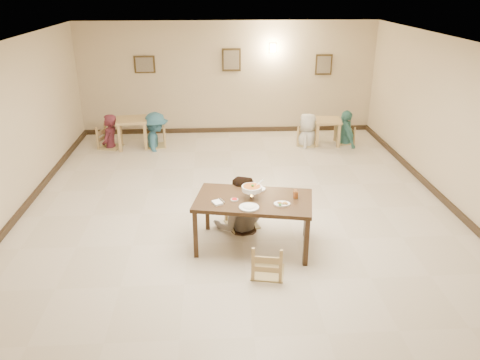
{
  "coord_description": "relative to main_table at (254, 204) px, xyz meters",
  "views": [
    {
      "loc": [
        -0.43,
        -7.73,
        3.93
      ],
      "look_at": [
        -0.0,
        -0.58,
        0.88
      ],
      "focal_mm": 35.0,
      "sensor_mm": 36.0,
      "label": 1
    }
  ],
  "objects": [
    {
      "name": "curry_warmer",
      "position": [
        -0.03,
        0.03,
        0.25
      ],
      "size": [
        0.35,
        0.31,
        0.28
      ],
      "color": "silver",
      "rests_on": "main_table"
    },
    {
      "name": "bg_table_right",
      "position": [
        2.35,
        5.0,
        -0.23
      ],
      "size": [
        0.73,
        0.73,
        0.66
      ],
      "rotation": [
        0.0,
        0.0,
        -0.1
      ],
      "color": "tan",
      "rests_on": "floor"
    },
    {
      "name": "rice_plate_near",
      "position": [
        -0.1,
        -0.31,
        0.1
      ],
      "size": [
        0.3,
        0.3,
        0.07
      ],
      "color": "white",
      "rests_on": "main_table"
    },
    {
      "name": "wall_sconce",
      "position": [
        1.03,
        6.19,
        1.54
      ],
      "size": [
        0.16,
        0.05,
        0.22
      ],
      "primitive_type": "cube",
      "color": "#FFD88C",
      "rests_on": "wall_back"
    },
    {
      "name": "bg_table_left",
      "position": [
        -2.65,
        5.05,
        -0.15
      ],
      "size": [
        0.84,
        0.84,
        0.75
      ],
      "rotation": [
        0.0,
        0.0,
        0.14
      ],
      "color": "tan",
      "rests_on": "floor"
    },
    {
      "name": "chair_near",
      "position": [
        0.15,
        -0.78,
        -0.26
      ],
      "size": [
        0.47,
        0.47,
        1.0
      ],
      "rotation": [
        0.0,
        0.0,
        2.95
      ],
      "color": "tan",
      "rests_on": "floor"
    },
    {
      "name": "baseboard_right",
      "position": [
        3.8,
        1.23,
        -0.7
      ],
      "size": [
        0.06,
        10.0,
        0.12
      ],
      "primitive_type": "cube",
      "color": "#302316",
      "rests_on": "floor"
    },
    {
      "name": "bg_chair_lr",
      "position": [
        -2.07,
        5.06,
        -0.25
      ],
      "size": [
        0.47,
        0.47,
        1.01
      ],
      "rotation": [
        0.0,
        0.0,
        -1.42
      ],
      "color": "tan",
      "rests_on": "floor"
    },
    {
      "name": "picture_c",
      "position": [
        2.43,
        6.19,
        1.09
      ],
      "size": [
        0.45,
        0.04,
        0.55
      ],
      "color": "#3B2C14",
      "rests_on": "wall_back"
    },
    {
      "name": "wall_front",
      "position": [
        -0.17,
        -3.77,
        0.74
      ],
      "size": [
        10.0,
        0.0,
        10.0
      ],
      "primitive_type": "plane",
      "rotation": [
        -1.57,
        0.0,
        0.0
      ],
      "color": "beige",
      "rests_on": "floor"
    },
    {
      "name": "bg_chair_rr",
      "position": [
        2.86,
        5.05,
        -0.32
      ],
      "size": [
        0.41,
        0.41,
        0.87
      ],
      "rotation": [
        0.0,
        0.0,
        -1.49
      ],
      "color": "tan",
      "rests_on": "floor"
    },
    {
      "name": "chili_dish",
      "position": [
        -0.3,
        -0.04,
        0.09
      ],
      "size": [
        0.12,
        0.12,
        0.02
      ],
      "color": "white",
      "rests_on": "main_table"
    },
    {
      "name": "wall_right",
      "position": [
        3.83,
        1.23,
        0.74
      ],
      "size": [
        0.0,
        10.0,
        10.0
      ],
      "primitive_type": "plane",
      "rotation": [
        1.57,
        0.0,
        -1.57
      ],
      "color": "beige",
      "rests_on": "floor"
    },
    {
      "name": "baseboard_back",
      "position": [
        -0.17,
        6.2,
        -0.7
      ],
      "size": [
        8.0,
        0.06,
        0.12
      ],
      "primitive_type": "cube",
      "color": "#302316",
      "rests_on": "floor"
    },
    {
      "name": "chair_far",
      "position": [
        -0.13,
        0.7,
        -0.23
      ],
      "size": [
        0.5,
        0.5,
        1.06
      ],
      "rotation": [
        0.0,
        0.0,
        0.34
      ],
      "color": "tan",
      "rests_on": "floor"
    },
    {
      "name": "fried_plate",
      "position": [
        0.41,
        -0.23,
        0.1
      ],
      "size": [
        0.25,
        0.25,
        0.05
      ],
      "color": "white",
      "rests_on": "main_table"
    },
    {
      "name": "napkin_cutlery",
      "position": [
        -0.56,
        -0.13,
        0.1
      ],
      "size": [
        0.21,
        0.27,
        0.03
      ],
      "color": "white",
      "rests_on": "main_table"
    },
    {
      "name": "bg_diner_b",
      "position": [
        -2.07,
        5.06,
        0.13
      ],
      "size": [
        0.82,
        1.23,
        1.78
      ],
      "primitive_type": "imported",
      "rotation": [
        0.0,
        0.0,
        1.72
      ],
      "color": "teal",
      "rests_on": "floor"
    },
    {
      "name": "wall_left",
      "position": [
        -4.17,
        1.23,
        0.74
      ],
      "size": [
        0.0,
        10.0,
        10.0
      ],
      "primitive_type": "plane",
      "rotation": [
        1.57,
        0.0,
        1.57
      ],
      "color": "beige",
      "rests_on": "floor"
    },
    {
      "name": "bg_diner_a",
      "position": [
        -3.23,
        5.04,
        0.11
      ],
      "size": [
        0.53,
        0.7,
        1.73
      ],
      "primitive_type": "imported",
      "rotation": [
        0.0,
        0.0,
        4.52
      ],
      "color": "#5C222E",
      "rests_on": "floor"
    },
    {
      "name": "wall_back",
      "position": [
        -0.17,
        6.23,
        0.74
      ],
      "size": [
        10.0,
        0.0,
        10.0
      ],
      "primitive_type": "plane",
      "rotation": [
        1.57,
        0.0,
        0.0
      ],
      "color": "beige",
      "rests_on": "floor"
    },
    {
      "name": "main_table",
      "position": [
        0.0,
        0.0,
        0.0
      ],
      "size": [
        1.95,
        1.34,
        0.84
      ],
      "rotation": [
        0.0,
        0.0,
        -0.2
      ],
      "color": "#3B2614",
      "rests_on": "floor"
    },
    {
      "name": "bg_chair_ll",
      "position": [
        -3.23,
        5.04,
        -0.22
      ],
      "size": [
        0.5,
        0.5,
        1.07
      ],
      "rotation": [
        0.0,
        0.0,
        1.26
      ],
      "color": "tan",
      "rests_on": "floor"
    },
    {
      "name": "floor",
      "position": [
        -0.17,
        1.23,
        -0.76
      ],
      "size": [
        10.0,
        10.0,
        0.0
      ],
      "primitive_type": "plane",
      "color": "beige",
      "rests_on": "ground"
    },
    {
      "name": "bg_chair_rl",
      "position": [
        1.83,
        4.96,
        -0.27
      ],
      "size": [
        0.46,
        0.46,
        0.98
      ],
      "rotation": [
        0.0,
        0.0,
        1.2
      ],
      "color": "tan",
      "rests_on": "floor"
    },
    {
      "name": "picture_b",
      "position": [
        -0.07,
        6.19,
        1.24
      ],
      "size": [
        0.5,
        0.04,
        0.6
      ],
      "color": "#3B2C14",
      "rests_on": "wall_back"
    },
    {
      "name": "ceiling",
      "position": [
        -0.17,
        1.23,
        2.24
      ],
      "size": [
        10.0,
        10.0,
        0.0
      ],
      "primitive_type": "plane",
      "color": "white",
      "rests_on": "wall_back"
    },
    {
      "name": "main_diner",
      "position": [
        -0.18,
        0.64,
        0.19
      ],
      "size": [
        0.92,
        0.72,
        1.89
      ],
      "primitive_type": "imported",
      "rotation": [
        0.0,
        0.0,
        3.15
      ],
      "color": "gray",
      "rests_on": "floor"
    },
    {
      "name": "baseboard_left",
      "position": [
        -4.14,
        1.23,
        -0.7
      ],
      "size": [
        0.06,
        10.0,
        0.12
      ],
      "primitive_type": "cube",
      "color": "#302316",
      "rests_on": "floor"
    },
    {
      "name": "picture_a",
      "position": [
        -2.37,
        6.19,
        1.14
      ],
      "size": [
        0.55,
        0.04,
        0.45
      ],
      "color": "#3B2C14",
      "rests_on": "wall_back"
    },
    {
      "name": "rice_plate_far",
      "position": [
        0.08,
        0.34,
        0.1
      ],
      "size": [
        0.29,
        0.29,
        0.07
      ],
      "color": "white",
      "rests_on": "main_table"
    },
    {
      "name": "bg_diner_d",
      "position": [
        2.86,
        5.05,
        0.11
      ],
      "size": [
        0.64,
        1.09,
        1.74
      ],
      "primitive_type": "imported",
      "rotation": [
        0.0,
        0.0,
        1.79
      ],
      "color": "teal",
      "rests_on": "floor"
    },
    {
      "name": "bg_diner_c",
      "position": [
        1.83,
        4.96,
        0.08
      ],
      "size": [
        0.77,
        0.94,
        1.66
      ],
      "primitive_type": "imported",
      "rotation": [
        0.0,
        0.0,
        4.37
      ],
      "color": "silver",
      "rests_on": "floor"
    },
    {
      "name": "drink_glass",
      "position": [
        0.65,
        -0.02,
        0.15
      ],
      "size": [
        0.08,
        0.08,
        0.15
      ],
      "color": "white",
      "rests_on": "main_table"
    }
  ]
}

